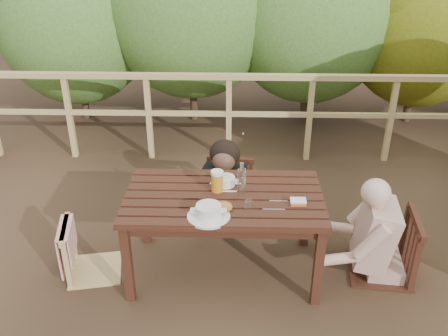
{
  "coord_description": "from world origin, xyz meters",
  "views": [
    {
      "loc": [
        0.09,
        -3.14,
        2.6
      ],
      "look_at": [
        0.0,
        0.05,
        0.9
      ],
      "focal_mm": 39.58,
      "sensor_mm": 36.0,
      "label": 1
    }
  ],
  "objects_px": {
    "chair_right": "(388,219)",
    "soup_far": "(225,182)",
    "woman": "(227,153)",
    "soup_near": "(209,212)",
    "tumbler": "(248,205)",
    "beer_glass": "(217,182)",
    "bottle": "(242,179)",
    "chair_far": "(227,170)",
    "chair_left": "(89,227)",
    "diner_right": "(396,199)",
    "table": "(224,234)",
    "butter_tub": "(298,203)",
    "bread_roll": "(223,207)"
  },
  "relations": [
    {
      "from": "tumbler",
      "to": "soup_far",
      "type": "bearing_deg",
      "value": 117.79
    },
    {
      "from": "soup_far",
      "to": "beer_glass",
      "type": "xyz_separation_m",
      "value": [
        -0.06,
        -0.09,
        0.05
      ]
    },
    {
      "from": "soup_far",
      "to": "bottle",
      "type": "bearing_deg",
      "value": -41.37
    },
    {
      "from": "table",
      "to": "chair_left",
      "type": "distance_m",
      "value": 1.04
    },
    {
      "from": "chair_right",
      "to": "bottle",
      "type": "relative_size",
      "value": 3.79
    },
    {
      "from": "beer_glass",
      "to": "tumbler",
      "type": "height_order",
      "value": "beer_glass"
    },
    {
      "from": "beer_glass",
      "to": "bottle",
      "type": "bearing_deg",
      "value": -5.58
    },
    {
      "from": "chair_right",
      "to": "soup_far",
      "type": "xyz_separation_m",
      "value": [
        -1.24,
        0.14,
        0.23
      ]
    },
    {
      "from": "table",
      "to": "tumbler",
      "type": "distance_m",
      "value": 0.45
    },
    {
      "from": "soup_near",
      "to": "woman",
      "type": "bearing_deg",
      "value": 84.78
    },
    {
      "from": "chair_left",
      "to": "woman",
      "type": "height_order",
      "value": "woman"
    },
    {
      "from": "beer_glass",
      "to": "bottle",
      "type": "relative_size",
      "value": 0.69
    },
    {
      "from": "diner_right",
      "to": "soup_far",
      "type": "relative_size",
      "value": 5.45
    },
    {
      "from": "soup_far",
      "to": "butter_tub",
      "type": "xyz_separation_m",
      "value": [
        0.53,
        -0.26,
        -0.02
      ]
    },
    {
      "from": "chair_left",
      "to": "soup_far",
      "type": "bearing_deg",
      "value": -89.85
    },
    {
      "from": "chair_left",
      "to": "chair_right",
      "type": "relative_size",
      "value": 0.85
    },
    {
      "from": "table",
      "to": "butter_tub",
      "type": "bearing_deg",
      "value": -11.08
    },
    {
      "from": "butter_tub",
      "to": "diner_right",
      "type": "bearing_deg",
      "value": 9.02
    },
    {
      "from": "chair_far",
      "to": "butter_tub",
      "type": "relative_size",
      "value": 7.98
    },
    {
      "from": "soup_far",
      "to": "tumbler",
      "type": "xyz_separation_m",
      "value": [
        0.17,
        -0.32,
        -0.0
      ]
    },
    {
      "from": "chair_left",
      "to": "bottle",
      "type": "height_order",
      "value": "bottle"
    },
    {
      "from": "table",
      "to": "chair_far",
      "type": "relative_size",
      "value": 1.62
    },
    {
      "from": "chair_far",
      "to": "bottle",
      "type": "xyz_separation_m",
      "value": [
        0.12,
        -0.81,
        0.36
      ]
    },
    {
      "from": "chair_far",
      "to": "soup_far",
      "type": "distance_m",
      "value": 0.75
    },
    {
      "from": "soup_near",
      "to": "tumbler",
      "type": "xyz_separation_m",
      "value": [
        0.28,
        0.11,
        -0.01
      ]
    },
    {
      "from": "soup_near",
      "to": "bottle",
      "type": "bearing_deg",
      "value": 55.27
    },
    {
      "from": "chair_right",
      "to": "tumbler",
      "type": "relative_size",
      "value": 13.11
    },
    {
      "from": "chair_left",
      "to": "bottle",
      "type": "relative_size",
      "value": 3.23
    },
    {
      "from": "table",
      "to": "diner_right",
      "type": "relative_size",
      "value": 1.09
    },
    {
      "from": "soup_far",
      "to": "bread_roll",
      "type": "distance_m",
      "value": 0.36
    },
    {
      "from": "woman",
      "to": "bread_roll",
      "type": "xyz_separation_m",
      "value": [
        -0.01,
        -1.08,
        0.11
      ]
    },
    {
      "from": "soup_near",
      "to": "butter_tub",
      "type": "relative_size",
      "value": 2.64
    },
    {
      "from": "chair_far",
      "to": "woman",
      "type": "bearing_deg",
      "value": 97.07
    },
    {
      "from": "chair_right",
      "to": "diner_right",
      "type": "xyz_separation_m",
      "value": [
        0.03,
        0.0,
        0.18
      ]
    },
    {
      "from": "chair_left",
      "to": "beer_glass",
      "type": "bearing_deg",
      "value": -94.32
    },
    {
      "from": "chair_far",
      "to": "bread_roll",
      "type": "relative_size",
      "value": 6.61
    },
    {
      "from": "soup_far",
      "to": "beer_glass",
      "type": "bearing_deg",
      "value": -123.53
    },
    {
      "from": "tumbler",
      "to": "chair_far",
      "type": "bearing_deg",
      "value": 99.47
    },
    {
      "from": "chair_left",
      "to": "bread_roll",
      "type": "distance_m",
      "value": 1.09
    },
    {
      "from": "woman",
      "to": "soup_near",
      "type": "xyz_separation_m",
      "value": [
        -0.11,
        -1.16,
        0.12
      ]
    },
    {
      "from": "chair_far",
      "to": "beer_glass",
      "type": "bearing_deg",
      "value": -87.28
    },
    {
      "from": "table",
      "to": "beer_glass",
      "type": "xyz_separation_m",
      "value": [
        -0.05,
        0.07,
        0.43
      ]
    },
    {
      "from": "chair_left",
      "to": "chair_far",
      "type": "height_order",
      "value": "chair_far"
    },
    {
      "from": "chair_left",
      "to": "tumbler",
      "type": "bearing_deg",
      "value": -106.6
    },
    {
      "from": "woman",
      "to": "tumbler",
      "type": "xyz_separation_m",
      "value": [
        0.17,
        -1.04,
        0.1
      ]
    },
    {
      "from": "tumbler",
      "to": "beer_glass",
      "type": "bearing_deg",
      "value": 134.59
    },
    {
      "from": "soup_far",
      "to": "bottle",
      "type": "relative_size",
      "value": 0.95
    },
    {
      "from": "table",
      "to": "diner_right",
      "type": "bearing_deg",
      "value": 0.79
    },
    {
      "from": "chair_far",
      "to": "chair_right",
      "type": "xyz_separation_m",
      "value": [
        1.24,
        -0.84,
        0.04
      ]
    },
    {
      "from": "diner_right",
      "to": "bottle",
      "type": "distance_m",
      "value": 1.15
    }
  ]
}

